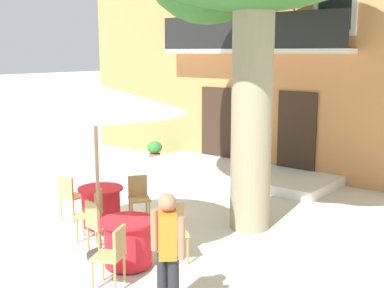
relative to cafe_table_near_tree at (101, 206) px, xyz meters
The scene contains 14 objects.
ground_plane 1.42m from the cafe_table_near_tree, 144.10° to the left, with size 120.00×120.00×0.00m, color beige.
building_facade 8.48m from the cafe_table_near_tree, 91.04° to the left, with size 13.00×5.09×7.50m.
entrance_step_platform 4.83m from the cafe_table_near_tree, 91.68° to the left, with size 5.38×1.97×0.25m, color silver.
cafe_table_near_tree is the anchor object (origin of this frame).
cafe_chair_near_tree_0 0.77m from the cafe_table_near_tree, 167.49° to the right, with size 0.44×0.44×0.91m.
cafe_chair_near_tree_1 0.77m from the cafe_table_near_tree, 51.16° to the right, with size 0.55×0.55×0.91m.
cafe_chair_near_tree_2 0.77m from the cafe_table_near_tree, 60.41° to the left, with size 0.56×0.56×0.91m.
cafe_table_middle 2.01m from the cafe_table_near_tree, 28.90° to the right, with size 0.86×0.86×0.76m.
cafe_chair_middle_0 1.38m from the cafe_table_near_tree, 42.81° to the right, with size 0.46×0.46×0.91m.
cafe_chair_middle_1 2.69m from the cafe_table_near_tree, 37.21° to the right, with size 0.53×0.53×0.91m.
cafe_chair_middle_2 2.18m from the cafe_table_near_tree, ahead, with size 0.56×0.56×0.91m.
cafe_umbrella 2.71m from the cafe_table_near_tree, 41.78° to the right, with size 2.90×2.90×2.85m.
ground_planter_left 5.84m from the cafe_table_near_tree, 122.96° to the left, with size 0.46×0.46×0.62m.
pedestrian_near_entrance 3.86m from the cafe_table_near_tree, 28.52° to the right, with size 0.53×0.40×1.67m.
Camera 1 is at (8.30, -6.90, 3.33)m, focal length 46.74 mm.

